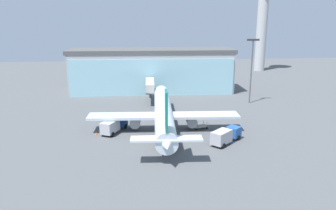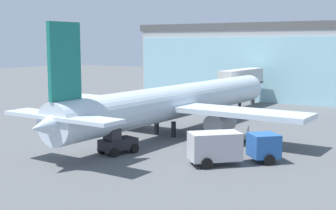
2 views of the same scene
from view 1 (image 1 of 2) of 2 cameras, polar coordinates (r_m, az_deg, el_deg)
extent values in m
plane|color=#545659|center=(64.00, -0.53, -5.04)|extent=(240.00, 240.00, 0.00)
cube|color=#A6A6A6|center=(100.75, -2.84, 5.69)|extent=(48.98, 13.89, 11.83)
cube|color=#97CDDB|center=(94.78, -2.75, 4.77)|extent=(47.55, 2.16, 10.65)
cube|color=#535353|center=(99.95, -2.89, 9.39)|extent=(49.96, 14.17, 1.20)
cube|color=beige|center=(87.95, -3.16, 3.45)|extent=(2.85, 11.83, 2.40)
cube|color=#3F3F47|center=(88.16, -3.15, 2.78)|extent=(2.89, 11.83, 0.30)
cylinder|color=#4C4C51|center=(92.84, -3.14, 2.24)|extent=(0.70, 0.70, 3.31)
cylinder|color=#BBBBBB|center=(148.41, 15.99, 12.47)|extent=(4.44, 4.44, 34.71)
cylinder|color=#59595E|center=(88.59, 14.27, 5.50)|extent=(0.36, 0.36, 16.32)
cube|color=#333338|center=(87.72, 14.62, 10.93)|extent=(3.20, 0.40, 0.50)
cylinder|color=silver|center=(66.78, -0.82, -1.14)|extent=(6.11, 36.66, 3.59)
cone|color=silver|center=(84.48, -1.17, 2.23)|extent=(3.79, 3.24, 3.59)
cone|color=silver|center=(49.47, -0.21, -6.89)|extent=(3.50, 4.21, 3.23)
cube|color=silver|center=(65.12, -0.77, -1.88)|extent=(30.12, 6.27, 0.50)
cube|color=silver|center=(50.21, -0.26, -5.90)|extent=(11.14, 3.16, 0.30)
cube|color=#197266|center=(49.35, -0.29, -1.00)|extent=(0.58, 3.22, 6.12)
cylinder|color=gray|center=(66.09, -5.71, -2.93)|extent=(2.32, 3.34, 2.10)
cylinder|color=gray|center=(66.39, 4.14, -2.81)|extent=(2.32, 3.34, 2.10)
cylinder|color=black|center=(64.83, -1.69, -4.04)|extent=(0.50, 0.50, 1.60)
cylinder|color=black|center=(64.88, 0.22, -4.01)|extent=(0.50, 0.50, 1.60)
cylinder|color=black|center=(82.17, -1.11, 0.01)|extent=(0.40, 0.40, 1.60)
cube|color=#2659A5|center=(67.73, -8.24, -2.83)|extent=(2.96, 2.96, 1.90)
cube|color=#B2B2B7|center=(64.24, -10.06, -3.74)|extent=(3.79, 4.56, 2.20)
cylinder|color=black|center=(68.54, -9.02, -3.48)|extent=(0.68, 0.94, 0.90)
cylinder|color=black|center=(67.51, -7.39, -3.70)|extent=(0.68, 0.94, 0.90)
cylinder|color=black|center=(64.34, -11.31, -4.80)|extent=(0.68, 0.94, 0.90)
cylinder|color=black|center=(63.24, -9.61, -5.07)|extent=(0.68, 0.94, 0.90)
cube|color=#2659A5|center=(62.13, 11.34, -4.58)|extent=(3.11, 3.11, 1.90)
cube|color=#B2B2B7|center=(58.64, 9.30, -5.51)|extent=(4.43, 4.33, 2.20)
cylinder|color=black|center=(62.95, 10.42, -5.20)|extent=(0.86, 0.83, 0.90)
cylinder|color=black|center=(61.95, 12.18, -5.62)|extent=(0.86, 0.83, 0.90)
cylinder|color=black|center=(58.77, 7.82, -6.55)|extent=(0.86, 0.83, 0.90)
cylinder|color=black|center=(57.70, 9.67, -7.03)|extent=(0.86, 0.83, 0.90)
cube|color=#9E998C|center=(67.08, 5.63, -3.71)|extent=(3.12, 2.28, 0.16)
cylinder|color=black|center=(68.27, 6.18, -3.66)|extent=(0.46, 0.23, 0.44)
cylinder|color=#9E998C|center=(68.02, 6.20, -2.99)|extent=(0.08, 0.08, 0.90)
cylinder|color=black|center=(67.07, 6.75, -4.01)|extent=(0.46, 0.23, 0.44)
cylinder|color=#9E998C|center=(66.81, 6.77, -3.34)|extent=(0.08, 0.08, 0.90)
cylinder|color=black|center=(67.30, 4.49, -3.89)|extent=(0.46, 0.23, 0.44)
cylinder|color=#9E998C|center=(67.04, 4.50, -3.21)|extent=(0.08, 0.08, 0.90)
cylinder|color=black|center=(66.08, 5.04, -4.25)|extent=(0.46, 0.23, 0.44)
cylinder|color=#9E998C|center=(65.82, 5.05, -3.57)|extent=(0.08, 0.08, 0.90)
cube|color=black|center=(56.64, 0.52, -6.80)|extent=(2.64, 3.58, 0.90)
cube|color=#26262B|center=(55.71, 0.41, -6.13)|extent=(1.63, 1.36, 1.00)
cylinder|color=black|center=(57.98, -0.17, -6.76)|extent=(0.56, 0.87, 0.80)
cylinder|color=black|center=(57.71, 1.60, -6.87)|extent=(0.56, 0.87, 0.80)
cylinder|color=black|center=(55.94, -0.59, -7.58)|extent=(0.56, 0.87, 0.80)
cylinder|color=black|center=(55.65, 1.25, -7.70)|extent=(0.56, 0.87, 0.80)
cone|color=orange|center=(60.11, -0.38, -6.09)|extent=(0.36, 0.36, 0.55)
cone|color=orange|center=(64.93, -12.38, -4.85)|extent=(0.36, 0.36, 0.55)
camera|label=2|loc=(38.05, 48.23, -8.63)|focal=50.00mm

